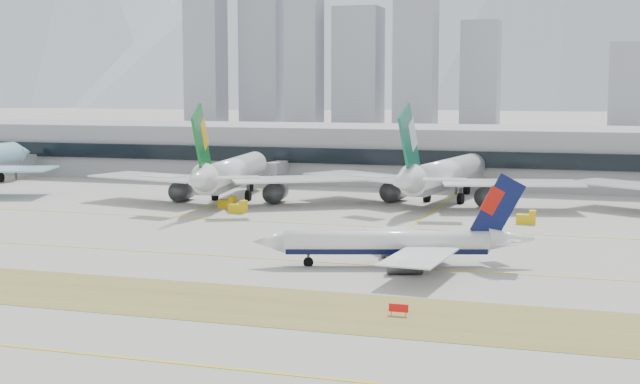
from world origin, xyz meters
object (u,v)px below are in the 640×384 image
(widebody_eva, at_px, (230,174))
(terminal, at_px, (401,153))
(widebody_cathay, at_px, (443,176))
(taxiing_airliner, at_px, (396,244))

(widebody_eva, relative_size, terminal, 0.22)
(widebody_eva, bearing_deg, widebody_cathay, -85.98)
(taxiing_airliner, height_order, terminal, terminal)
(terminal, bearing_deg, widebody_eva, -114.72)
(taxiing_airliner, relative_size, widebody_eva, 0.62)
(widebody_eva, height_order, widebody_cathay, widebody_cathay)
(widebody_eva, bearing_deg, terminal, -33.50)
(taxiing_airliner, xyz_separation_m, widebody_cathay, (-6.10, 72.41, 2.79))
(taxiing_airliner, bearing_deg, widebody_cathay, -102.78)
(widebody_cathay, bearing_deg, widebody_eva, 110.29)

